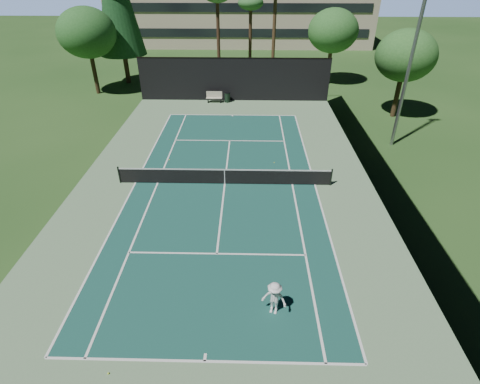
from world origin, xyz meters
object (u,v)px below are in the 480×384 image
object	(u,v)px
tennis_ball_c	(274,163)
tennis_ball_d	(169,160)
player	(274,299)
tennis_ball_a	(108,373)
trash_bin	(227,97)
tennis_ball_b	(219,173)
tennis_net	(225,176)
park_bench	(214,97)

from	to	relation	value
tennis_ball_c	tennis_ball_d	size ratio (longest dim) A/B	0.94
player	tennis_ball_a	xyz separation A→B (m)	(-5.58, -2.69, -0.72)
player	trash_bin	size ratio (longest dim) A/B	1.59
player	tennis_ball_b	distance (m)	11.40
tennis_ball_a	tennis_ball_b	distance (m)	13.95
tennis_ball_a	tennis_ball_c	xyz separation A→B (m)	(6.29, 15.24, -0.00)
tennis_ball_a	tennis_ball_b	xyz separation A→B (m)	(2.70, 13.69, -0.00)
player	tennis_ball_a	bearing A→B (deg)	-135.63
tennis_ball_c	tennis_net	bearing A→B (deg)	-138.13
tennis_ball_b	tennis_ball_d	distance (m)	3.98
tennis_net	park_bench	world-z (taller)	tennis_net
tennis_ball_c	trash_bin	world-z (taller)	trash_bin
tennis_ball_a	tennis_ball_b	bearing A→B (deg)	78.85
tennis_ball_c	park_bench	distance (m)	13.54
tennis_ball_c	tennis_ball_b	bearing A→B (deg)	-156.65
tennis_ball_d	park_bench	world-z (taller)	park_bench
player	tennis_ball_d	size ratio (longest dim) A/B	20.90
player	park_bench	distance (m)	25.48
tennis_ball_b	tennis_ball_d	world-z (taller)	tennis_ball_d
tennis_net	park_bench	xyz separation A→B (m)	(-1.88, 15.39, -0.01)
trash_bin	tennis_ball_d	bearing A→B (deg)	-105.07
player	tennis_ball_b	size ratio (longest dim) A/B	24.52
tennis_ball_a	park_bench	xyz separation A→B (m)	(1.24, 27.79, 0.51)
tennis_ball_b	trash_bin	distance (m)	14.18
park_bench	trash_bin	size ratio (longest dim) A/B	1.59
player	tennis_ball_c	size ratio (longest dim) A/B	22.26
tennis_ball_c	park_bench	world-z (taller)	park_bench
tennis_ball_b	tennis_ball_d	bearing A→B (deg)	152.88
player	tennis_net	bearing A→B (deg)	122.80
tennis_net	tennis_ball_c	distance (m)	4.28
tennis_ball_b	park_bench	size ratio (longest dim) A/B	0.04
tennis_ball_b	trash_bin	xyz separation A→B (m)	(-0.22, 14.17, 0.45)
player	park_bench	bearing A→B (deg)	118.44
tennis_ball_d	trash_bin	distance (m)	12.80
tennis_ball_d	tennis_ball_b	bearing A→B (deg)	-27.12
tennis_ball_a	tennis_ball_d	bearing A→B (deg)	93.11
player	park_bench	size ratio (longest dim) A/B	1.00
tennis_ball_c	park_bench	bearing A→B (deg)	111.92
tennis_net	tennis_ball_a	bearing A→B (deg)	-104.15
tennis_net	tennis_ball_b	distance (m)	1.45
player	tennis_ball_d	xyz separation A→B (m)	(-6.42, 12.82, -0.72)
tennis_ball_a	trash_bin	size ratio (longest dim) A/B	0.07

